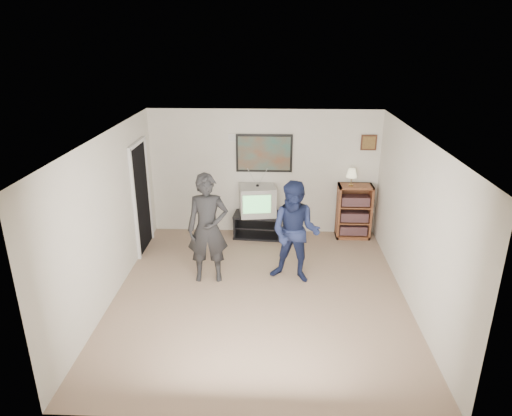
# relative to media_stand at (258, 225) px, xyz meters

# --- Properties ---
(room_shell) EXTENTS (4.51, 5.00, 2.51)m
(room_shell) POSITION_rel_media_stand_xyz_m (0.10, -1.88, 1.01)
(room_shell) COLOR #8D6E59
(room_shell) RESTS_ON ground
(media_stand) EXTENTS (1.00, 0.61, 0.48)m
(media_stand) POSITION_rel_media_stand_xyz_m (0.00, 0.00, 0.00)
(media_stand) COLOR black
(media_stand) RESTS_ON room_shell
(crt_television) EXTENTS (0.76, 0.67, 0.58)m
(crt_television) POSITION_rel_media_stand_xyz_m (-0.02, 0.00, 0.53)
(crt_television) COLOR #AAAAA5
(crt_television) RESTS_ON media_stand
(bookshelf) EXTENTS (0.66, 0.38, 1.09)m
(bookshelf) POSITION_rel_media_stand_xyz_m (1.89, 0.05, 0.30)
(bookshelf) COLOR #59331A
(bookshelf) RESTS_ON room_shell
(table_lamp) EXTENTS (0.21, 0.21, 0.33)m
(table_lamp) POSITION_rel_media_stand_xyz_m (1.79, 0.03, 1.01)
(table_lamp) COLOR beige
(table_lamp) RESTS_ON bookshelf
(person_tall) EXTENTS (0.70, 0.49, 1.81)m
(person_tall) POSITION_rel_media_stand_xyz_m (-0.75, -1.76, 0.67)
(person_tall) COLOR black
(person_tall) RESTS_ON room_shell
(person_short) EXTENTS (0.97, 0.85, 1.69)m
(person_short) POSITION_rel_media_stand_xyz_m (0.65, -1.72, 0.61)
(person_short) COLOR #192246
(person_short) RESTS_ON room_shell
(controller_left) EXTENTS (0.08, 0.14, 0.04)m
(controller_left) POSITION_rel_media_stand_xyz_m (-0.79, -1.54, 0.93)
(controller_left) COLOR white
(controller_left) RESTS_ON person_tall
(controller_right) EXTENTS (0.06, 0.13, 0.04)m
(controller_right) POSITION_rel_media_stand_xyz_m (0.62, -1.47, 0.75)
(controller_right) COLOR white
(controller_right) RESTS_ON person_short
(poster) EXTENTS (1.10, 0.03, 0.75)m
(poster) POSITION_rel_media_stand_xyz_m (0.10, 0.25, 1.41)
(poster) COLOR black
(poster) RESTS_ON room_shell
(air_vent) EXTENTS (0.28, 0.02, 0.14)m
(air_vent) POSITION_rel_media_stand_xyz_m (-0.45, 0.25, 1.71)
(air_vent) COLOR white
(air_vent) RESTS_ON room_shell
(small_picture) EXTENTS (0.30, 0.03, 0.30)m
(small_picture) POSITION_rel_media_stand_xyz_m (2.10, 0.25, 1.64)
(small_picture) COLOR #3B1C12
(small_picture) RESTS_ON room_shell
(doorway) EXTENTS (0.03, 0.85, 2.00)m
(doorway) POSITION_rel_media_stand_xyz_m (-2.13, -0.63, 0.76)
(doorway) COLOR black
(doorway) RESTS_ON room_shell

